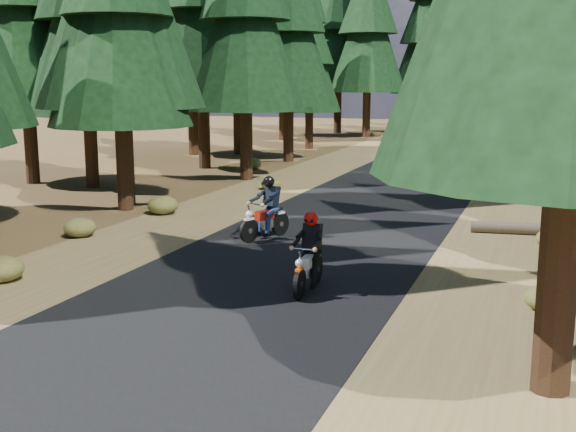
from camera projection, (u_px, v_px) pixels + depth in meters
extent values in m
plane|color=#443418|center=(263.00, 280.00, 15.06)|extent=(120.00, 120.00, 0.00)
cube|color=black|center=(332.00, 233.00, 19.68)|extent=(6.00, 100.00, 0.01)
cube|color=brown|center=(182.00, 222.00, 21.22)|extent=(3.20, 100.00, 0.01)
cube|color=brown|center=(507.00, 246.00, 18.13)|extent=(3.20, 100.00, 0.01)
cylinder|color=black|center=(565.00, 176.00, 9.19)|extent=(0.53, 0.53, 5.85)
cylinder|color=black|center=(123.00, 126.00, 22.70)|extent=(0.51, 0.51, 5.34)
cone|color=black|center=(118.00, 16.00, 22.07)|extent=(4.54, 4.54, 6.68)
cylinder|color=black|center=(123.00, 108.00, 23.48)|extent=(0.56, 0.56, 6.43)
cylinder|color=black|center=(89.00, 115.00, 27.45)|extent=(0.52, 0.52, 5.56)
cone|color=black|center=(85.00, 21.00, 26.80)|extent=(4.73, 4.73, 6.95)
cylinder|color=black|center=(246.00, 110.00, 29.48)|extent=(0.53, 0.53, 5.72)
cone|color=black|center=(245.00, 20.00, 28.81)|extent=(4.86, 4.86, 7.15)
cylinder|color=black|center=(203.00, 100.00, 33.30)|extent=(0.55, 0.55, 6.37)
cone|color=black|center=(201.00, 10.00, 32.55)|extent=(5.41, 5.41, 7.96)
cylinder|color=black|center=(288.00, 105.00, 36.04)|extent=(0.53, 0.53, 5.64)
cone|color=black|center=(288.00, 33.00, 35.38)|extent=(4.79, 4.79, 7.05)
cylinder|color=black|center=(238.00, 105.00, 39.63)|extent=(0.52, 0.52, 5.45)
cone|color=black|center=(237.00, 41.00, 38.99)|extent=(4.63, 4.63, 6.81)
cylinder|color=black|center=(309.00, 112.00, 42.71)|extent=(0.48, 0.48, 4.42)
cone|color=black|center=(310.00, 64.00, 42.19)|extent=(3.76, 3.76, 5.52)
cone|color=black|center=(310.00, 29.00, 41.82)|extent=(2.87, 2.87, 3.98)
cylinder|color=black|center=(283.00, 105.00, 48.82)|extent=(0.49, 0.49, 4.75)
cone|color=black|center=(282.00, 60.00, 48.26)|extent=(4.04, 4.04, 5.93)
cone|color=black|center=(282.00, 27.00, 47.86)|extent=(3.09, 3.09, 4.27)
cylinder|color=black|center=(29.00, 108.00, 28.44)|extent=(0.54, 0.54, 6.00)
cone|color=black|center=(22.00, 10.00, 27.73)|extent=(5.10, 5.10, 7.50)
cylinder|color=black|center=(192.00, 96.00, 39.13)|extent=(0.56, 0.56, 6.40)
cone|color=black|center=(191.00, 20.00, 38.38)|extent=(5.44, 5.44, 8.00)
cylinder|color=black|center=(367.00, 92.00, 50.96)|extent=(0.56, 0.56, 6.40)
cone|color=black|center=(368.00, 34.00, 50.21)|extent=(5.44, 5.44, 8.00)
cylinder|color=black|center=(338.00, 88.00, 54.70)|extent=(0.57, 0.57, 6.80)
cone|color=black|center=(339.00, 31.00, 53.90)|extent=(5.78, 5.78, 8.50)
cylinder|color=black|center=(424.00, 93.00, 55.52)|extent=(0.54, 0.54, 6.00)
cone|color=black|center=(425.00, 43.00, 54.82)|extent=(5.10, 5.10, 7.50)
cone|color=black|center=(427.00, 7.00, 54.31)|extent=(3.90, 3.90, 5.40)
cylinder|color=black|center=(533.00, 91.00, 52.79)|extent=(0.56, 0.56, 6.40)
cone|color=black|center=(537.00, 35.00, 52.04)|extent=(5.44, 5.44, 8.00)
cylinder|color=black|center=(481.00, 88.00, 56.87)|extent=(0.57, 0.57, 6.80)
cone|color=black|center=(484.00, 32.00, 56.07)|extent=(5.78, 5.78, 8.50)
cylinder|color=black|center=(283.00, 97.00, 52.13)|extent=(0.52, 0.52, 5.60)
cone|color=black|center=(282.00, 48.00, 51.47)|extent=(4.76, 4.76, 7.00)
cone|color=black|center=(282.00, 11.00, 51.00)|extent=(3.64, 3.64, 5.04)
cylinder|color=#4C4233|center=(575.00, 231.00, 19.17)|extent=(5.41, 1.01, 0.32)
ellipsoid|color=#474C1E|center=(163.00, 205.00, 22.33)|extent=(0.95, 0.95, 0.57)
ellipsoid|color=#474C1E|center=(545.00, 299.00, 13.07)|extent=(0.75, 0.75, 0.45)
ellipsoid|color=#474C1E|center=(566.00, 206.00, 22.52)|extent=(0.72, 0.72, 0.43)
ellipsoid|color=#474C1E|center=(271.00, 184.00, 27.31)|extent=(0.76, 0.76, 0.46)
ellipsoid|color=#474C1E|center=(2.00, 269.00, 14.94)|extent=(0.88, 0.88, 0.53)
ellipsoid|color=#474C1E|center=(535.00, 166.00, 32.85)|extent=(0.67, 0.67, 0.40)
ellipsoid|color=#474C1E|center=(252.00, 164.00, 33.30)|extent=(0.91, 0.91, 0.54)
ellipsoid|color=#474C1E|center=(555.00, 239.00, 17.69)|extent=(0.91, 0.91, 0.54)
ellipsoid|color=#474C1E|center=(80.00, 228.00, 19.13)|extent=(0.85, 0.85, 0.51)
cube|color=black|center=(309.00, 239.00, 14.08)|extent=(0.36, 0.22, 0.51)
sphere|color=red|center=(309.00, 220.00, 14.01)|extent=(0.29, 0.29, 0.28)
cube|color=black|center=(265.00, 197.00, 18.70)|extent=(0.43, 0.34, 0.53)
sphere|color=black|center=(265.00, 182.00, 18.63)|extent=(0.38, 0.38, 0.30)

